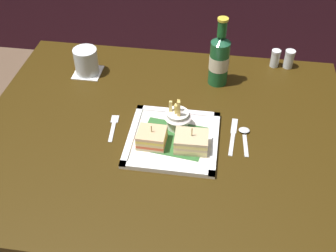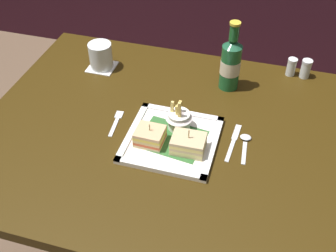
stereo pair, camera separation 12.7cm
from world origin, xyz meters
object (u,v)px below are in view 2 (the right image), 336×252
fork (116,122)px  spoon (245,141)px  fries_cup (179,118)px  salt_shaker (291,68)px  knife (234,141)px  sandwich_half_left (150,136)px  pepper_shaker (305,70)px  dining_table (165,156)px  water_glass (101,57)px  square_plate (172,140)px  sandwich_half_right (188,144)px  beer_bottle (231,63)px

fork → spoon: (0.42, 0.02, 0.00)m
fries_cup → salt_shaker: size_ratio=1.65×
knife → sandwich_half_left: bearing=-160.8°
fries_cup → spoon: 0.22m
pepper_shaker → knife: bearing=-115.1°
spoon → salt_shaker: bearing=75.3°
dining_table → water_glass: (-0.33, 0.27, 0.16)m
dining_table → sandwich_half_left: size_ratio=13.85×
salt_shaker → square_plate: bearing=-125.0°
fries_cup → fork: fries_cup is taller
sandwich_half_right → beer_bottle: 0.37m
sandwich_half_left → beer_bottle: beer_bottle is taller
fork → salt_shaker: salt_shaker is taller
knife → pepper_shaker: pepper_shaker is taller
square_plate → fries_cup: bearing=83.0°
dining_table → water_glass: size_ratio=12.24×
sandwich_half_left → fork: sandwich_half_left is taller
water_glass → beer_bottle: bearing=1.5°
fries_cup → water_glass: bearing=145.0°
beer_bottle → water_glass: (-0.48, -0.01, -0.05)m
salt_shaker → knife: bearing=-109.0°
knife → salt_shaker: 0.44m
beer_bottle → salt_shaker: beer_bottle is taller
sandwich_half_right → fries_cup: (-0.05, 0.09, 0.02)m
sandwich_half_left → fork: 0.16m
dining_table → salt_shaker: 0.58m
pepper_shaker → fork: bearing=-143.2°
square_plate → pepper_shaker: pepper_shaker is taller
fries_cup → knife: 0.18m
salt_shaker → pepper_shaker: bearing=-0.0°
dining_table → water_glass: bearing=140.2°
sandwich_half_left → water_glass: water_glass is taller
knife → salt_shaker: size_ratio=2.52×
fork → spoon: bearing=2.9°
sandwich_half_left → salt_shaker: (0.39, 0.50, -0.00)m
sandwich_half_right → beer_bottle: beer_bottle is taller
beer_bottle → sandwich_half_left: bearing=-116.1°
square_plate → dining_table: bearing=130.6°
spoon → knife: bearing=-172.5°
square_plate → water_glass: bearing=139.1°
sandwich_half_left → pepper_shaker: 0.66m
fries_cup → water_glass: fries_cup is taller
fries_cup → beer_bottle: 0.30m
square_plate → salt_shaker: (0.33, 0.47, 0.02)m
dining_table → square_plate: 0.14m
water_glass → knife: (0.55, -0.26, -0.04)m
sandwich_half_right → spoon: sandwich_half_right is taller
fork → sandwich_half_left: bearing=-26.4°
square_plate → fork: square_plate is taller
salt_shaker → spoon: bearing=-104.7°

